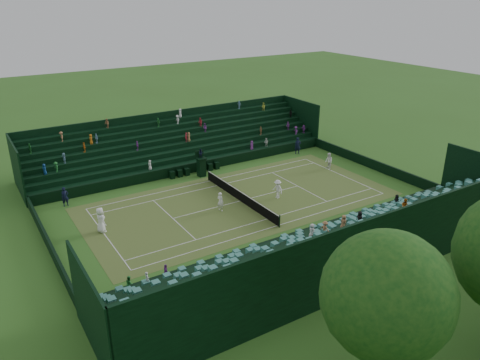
% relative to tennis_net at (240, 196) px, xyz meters
% --- Properties ---
extents(ground, '(160.00, 160.00, 0.00)m').
position_rel_tennis_net_xyz_m(ground, '(0.00, 0.00, -0.53)').
color(ground, '#356720').
rests_on(ground, ground).
extents(court_surface, '(12.97, 26.77, 0.01)m').
position_rel_tennis_net_xyz_m(court_surface, '(0.00, 0.00, -0.52)').
color(court_surface, '#3A7727').
rests_on(court_surface, ground).
extents(perimeter_wall_north, '(17.17, 0.20, 1.00)m').
position_rel_tennis_net_xyz_m(perimeter_wall_north, '(0.00, 15.88, -0.03)').
color(perimeter_wall_north, black).
rests_on(perimeter_wall_north, ground).
extents(perimeter_wall_south, '(17.17, 0.20, 1.00)m').
position_rel_tennis_net_xyz_m(perimeter_wall_south, '(0.00, -15.88, -0.03)').
color(perimeter_wall_south, black).
rests_on(perimeter_wall_south, ground).
extents(perimeter_wall_east, '(0.20, 31.77, 1.00)m').
position_rel_tennis_net_xyz_m(perimeter_wall_east, '(8.48, 0.00, -0.03)').
color(perimeter_wall_east, black).
rests_on(perimeter_wall_east, ground).
extents(perimeter_wall_west, '(0.20, 31.77, 1.00)m').
position_rel_tennis_net_xyz_m(perimeter_wall_west, '(-8.48, 0.00, -0.03)').
color(perimeter_wall_west, black).
rests_on(perimeter_wall_west, ground).
extents(north_grandstand, '(6.60, 32.00, 4.90)m').
position_rel_tennis_net_xyz_m(north_grandstand, '(12.66, 0.00, 1.02)').
color(north_grandstand, black).
rests_on(north_grandstand, ground).
extents(south_grandstand, '(6.60, 32.00, 4.90)m').
position_rel_tennis_net_xyz_m(south_grandstand, '(-12.66, 0.00, 1.02)').
color(south_grandstand, black).
rests_on(south_grandstand, ground).
extents(tennis_net, '(11.67, 0.10, 1.06)m').
position_rel_tennis_net_xyz_m(tennis_net, '(0.00, 0.00, 0.00)').
color(tennis_net, black).
rests_on(tennis_net, ground).
extents(umpire_chair, '(0.90, 0.90, 2.83)m').
position_rel_tennis_net_xyz_m(umpire_chair, '(-7.14, -0.05, 0.68)').
color(umpire_chair, black).
rests_on(umpire_chair, ground).
extents(courtside_chairs, '(0.48, 5.45, 1.04)m').
position_rel_tennis_net_xyz_m(courtside_chairs, '(-8.09, -0.30, -0.13)').
color(courtside_chairs, black).
rests_on(courtside_chairs, ground).
extents(player_near_west, '(1.10, 0.85, 2.01)m').
position_rel_tennis_net_xyz_m(player_near_west, '(-0.80, -11.91, 0.48)').
color(player_near_west, white).
rests_on(player_near_west, ground).
extents(player_near_east, '(0.71, 0.59, 1.67)m').
position_rel_tennis_net_xyz_m(player_near_east, '(0.74, -2.39, 0.31)').
color(player_near_east, white).
rests_on(player_near_east, ground).
extents(player_far_west, '(0.95, 0.82, 1.70)m').
position_rel_tennis_net_xyz_m(player_far_west, '(-1.99, 12.02, 0.32)').
color(player_far_west, white).
rests_on(player_far_west, ground).
extents(player_far_east, '(1.19, 0.81, 1.71)m').
position_rel_tennis_net_xyz_m(player_far_east, '(1.16, 3.18, 0.33)').
color(player_far_east, white).
rests_on(player_far_east, ground).
extents(line_judge_north, '(0.71, 0.83, 1.92)m').
position_rel_tennis_net_xyz_m(line_judge_north, '(-7.44, 12.29, 0.43)').
color(line_judge_north, black).
rests_on(line_judge_north, ground).
extents(line_judge_south, '(0.46, 0.65, 1.70)m').
position_rel_tennis_net_xyz_m(line_judge_south, '(-7.09, -13.13, 0.32)').
color(line_judge_south, black).
rests_on(line_judge_south, ground).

